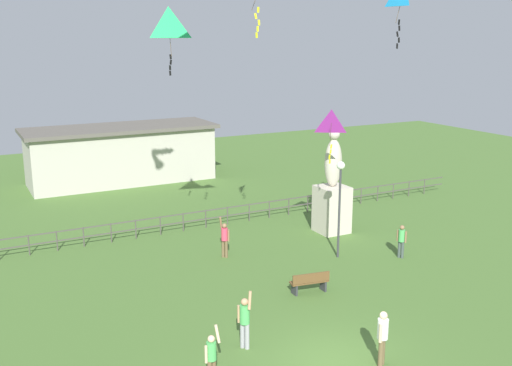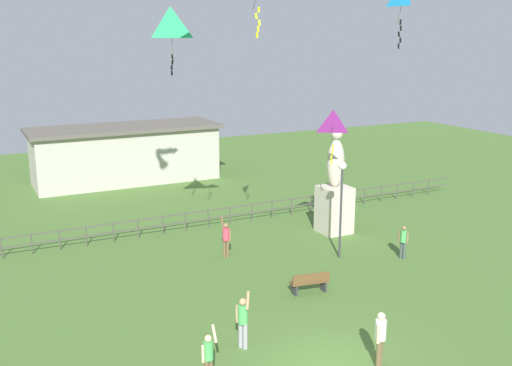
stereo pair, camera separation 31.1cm
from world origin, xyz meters
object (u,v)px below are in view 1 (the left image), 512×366
(kite_3, at_px, (331,125))
(person_1, at_px, (401,239))
(statue_monument, at_px, (332,196))
(person_0, at_px, (245,319))
(park_bench, at_px, (310,282))
(kite_0, at_px, (169,26))
(person_4, at_px, (212,356))
(lamppost, at_px, (340,188))
(person_3, at_px, (383,335))
(person_2, at_px, (225,237))

(kite_3, bearing_deg, person_1, -39.64)
(statue_monument, relative_size, person_0, 2.65)
(park_bench, height_order, kite_0, kite_0)
(statue_monument, relative_size, kite_0, 1.96)
(park_bench, xyz_separation_m, person_1, (5.63, 1.32, 0.40))
(person_1, height_order, kite_3, kite_3)
(statue_monument, height_order, kite_0, kite_0)
(statue_monument, distance_m, person_0, 12.35)
(person_4, xyz_separation_m, kite_3, (8.90, 7.32, 4.98))
(lamppost, xyz_separation_m, person_0, (-7.26, -5.24, -2.18))
(kite_3, bearing_deg, person_3, -114.72)
(person_1, bearing_deg, park_bench, -166.80)
(lamppost, relative_size, kite_0, 1.63)
(lamppost, xyz_separation_m, kite_0, (-6.29, 3.59, 6.82))
(park_bench, distance_m, person_1, 5.80)
(person_0, bearing_deg, kite_0, 83.76)
(park_bench, bearing_deg, person_2, 104.34)
(person_2, bearing_deg, kite_0, 144.80)
(park_bench, xyz_separation_m, kite_0, (-3.09, 6.27, 9.53))
(person_0, xyz_separation_m, person_3, (3.16, -2.79, 0.00))
(person_0, bearing_deg, statue_monument, 42.70)
(statue_monument, bearing_deg, kite_0, 176.59)
(lamppost, relative_size, person_3, 2.51)
(person_2, relative_size, kite_3, 0.77)
(park_bench, xyz_separation_m, person_2, (-1.28, 5.00, 0.47))
(person_2, relative_size, person_4, 1.05)
(person_2, xyz_separation_m, person_3, (0.38, -10.35, 0.07))
(lamppost, distance_m, person_1, 3.62)
(kite_0, bearing_deg, person_0, -96.24)
(park_bench, relative_size, person_4, 0.87)
(person_1, distance_m, kite_0, 13.56)
(person_2, distance_m, kite_3, 6.81)
(statue_monument, relative_size, person_4, 2.97)
(park_bench, distance_m, kite_3, 7.11)
(person_2, xyz_separation_m, person_4, (-4.49, -8.92, -0.04))
(lamppost, height_order, person_3, lamppost)
(park_bench, height_order, person_3, person_3)
(person_2, relative_size, kite_0, 0.69)
(lamppost, bearing_deg, person_3, -117.03)
(person_0, xyz_separation_m, person_4, (-1.71, -1.37, -0.11))
(lamppost, relative_size, kite_3, 1.82)
(person_2, height_order, kite_3, kite_3)
(park_bench, xyz_separation_m, person_0, (-4.05, -2.56, 0.53))
(person_1, relative_size, person_4, 0.85)
(person_4, height_order, kite_0, kite_0)
(park_bench, bearing_deg, kite_3, 47.29)
(person_2, bearing_deg, person_1, -28.02)
(statue_monument, relative_size, lamppost, 1.21)
(person_0, relative_size, person_4, 1.12)
(person_2, distance_m, person_4, 9.99)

